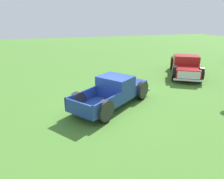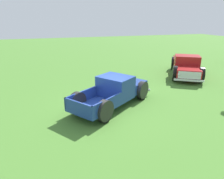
% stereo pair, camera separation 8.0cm
% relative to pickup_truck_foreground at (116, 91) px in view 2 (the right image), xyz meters
% --- Properties ---
extents(ground_plane, '(80.00, 80.00, 0.00)m').
position_rel_pickup_truck_foreground_xyz_m(ground_plane, '(0.29, -0.59, -0.73)').
color(ground_plane, '#477A2D').
extents(pickup_truck_foreground, '(4.32, 5.09, 1.53)m').
position_rel_pickup_truck_foreground_xyz_m(pickup_truck_foreground, '(0.00, 0.00, 0.00)').
color(pickup_truck_foreground, navy).
rests_on(pickup_truck_foreground, ground_plane).
extents(pickup_truck_behind_left, '(5.56, 4.44, 1.64)m').
position_rel_pickup_truck_foreground_xyz_m(pickup_truck_behind_left, '(-3.37, 6.92, 0.05)').
color(pickup_truck_behind_left, maroon).
rests_on(pickup_truck_behind_left, ground_plane).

